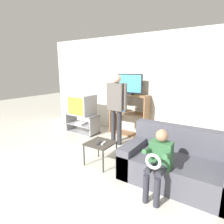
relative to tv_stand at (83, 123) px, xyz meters
name	(u,v)px	position (x,y,z in m)	size (l,w,h in m)	color
ground_plane	(39,206)	(1.49, -2.51, -0.26)	(18.00, 18.00, 0.00)	beige
wall_back	(145,86)	(1.49, 0.80, 1.04)	(6.40, 0.06, 2.60)	beige
tv_stand	(83,123)	(0.00, 0.00, 0.00)	(0.90, 0.44, 0.52)	#939399
television_main	(82,105)	(0.02, -0.01, 0.53)	(0.61, 0.55, 0.54)	#B2B2B7
media_shelf	(129,114)	(1.17, 0.54, 0.30)	(1.03, 0.37, 1.09)	#8E6642
television_flat	(129,85)	(1.15, 0.52, 1.09)	(0.75, 0.20, 0.52)	black
snack_table	(100,145)	(1.50, -1.18, 0.12)	(0.48, 0.48, 0.42)	#38332D
remote_control_black	(99,143)	(1.50, -1.22, 0.18)	(0.04, 0.14, 0.02)	#232328
remote_control_white	(103,143)	(1.57, -1.18, 0.18)	(0.04, 0.14, 0.02)	silver
couch	(178,165)	(2.84, -0.94, 0.02)	(1.68, 0.90, 0.81)	#4C4C56
person_standing_adult	(116,103)	(1.23, -0.19, 0.73)	(0.53, 0.20, 1.63)	#2D2D33
person_seated_child	(159,159)	(2.70, -1.46, 0.30)	(0.33, 0.43, 0.95)	#2D2D38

